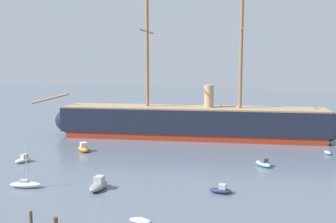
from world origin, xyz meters
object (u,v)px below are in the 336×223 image
object	(u,v)px
motorboat_alongside_stern	(263,163)
motorboat_mid_left	(24,159)
sailboat_foreground_left	(26,184)
dinghy_foreground_right	(140,221)
motorboat_mid_right	(221,190)
motorboat_distant_centre	(222,129)
mooring_piling_nearest	(31,220)
tall_ship	(193,122)
motorboat_near_centre	(99,185)
motorboat_alongside_bow	(83,148)
dinghy_far_right	(328,152)
motorboat_far_left	(83,126)

from	to	relation	value
motorboat_alongside_stern	motorboat_mid_left	bearing A→B (deg)	-161.06
sailboat_foreground_left	dinghy_foreground_right	xyz separation A→B (m)	(19.83, -4.64, -0.19)
motorboat_mid_right	motorboat_distant_centre	size ratio (longest dim) A/B	0.59
dinghy_foreground_right	motorboat_mid_left	bearing A→B (deg)	153.03
sailboat_foreground_left	mooring_piling_nearest	size ratio (longest dim) A/B	2.98
motorboat_mid_left	motorboat_mid_right	distance (m)	35.34
tall_ship	motorboat_distant_centre	size ratio (longest dim) A/B	13.20
motorboat_near_centre	motorboat_alongside_stern	xyz separation A→B (m)	(18.50, 20.42, -0.12)
dinghy_foreground_right	motorboat_alongside_bow	xyz separation A→B (m)	(-25.09, 25.90, 0.33)
motorboat_alongside_stern	dinghy_far_right	xyz separation A→B (m)	(9.53, 13.26, -0.23)
sailboat_foreground_left	motorboat_alongside_stern	bearing A→B (deg)	39.99
mooring_piling_nearest	motorboat_far_left	bearing A→B (deg)	119.65
tall_ship	motorboat_mid_right	xyz separation A→B (m)	(15.56, -33.23, -3.16)
motorboat_alongside_bow	dinghy_far_right	size ratio (longest dim) A/B	1.64
motorboat_near_centre	motorboat_mid_right	size ratio (longest dim) A/B	1.46
motorboat_near_centre	motorboat_mid_left	bearing A→B (deg)	159.46
motorboat_near_centre	tall_ship	bearing A→B (deg)	89.86
dinghy_far_right	motorboat_distant_centre	world-z (taller)	motorboat_distant_centre
motorboat_alongside_stern	motorboat_near_centre	bearing A→B (deg)	-132.18
motorboat_alongside_bow	motorboat_distant_centre	bearing A→B (deg)	58.16
motorboat_mid_left	mooring_piling_nearest	size ratio (longest dim) A/B	1.76
tall_ship	motorboat_distant_centre	distance (m)	11.43
tall_ship	motorboat_mid_right	distance (m)	36.83
motorboat_mid_left	motorboat_alongside_stern	distance (m)	40.28
motorboat_distant_centre	tall_ship	bearing A→B (deg)	-110.69
tall_ship	motorboat_mid_right	size ratio (longest dim) A/B	22.34
motorboat_far_left	motorboat_distant_centre	bearing A→B (deg)	14.27
dinghy_foreground_right	motorboat_far_left	size ratio (longest dim) A/B	0.61
dinghy_foreground_right	dinghy_far_right	bearing A→B (deg)	66.75
dinghy_foreground_right	dinghy_far_right	distance (m)	45.16
motorboat_near_centre	mooring_piling_nearest	bearing A→B (deg)	-88.31
motorboat_mid_right	motorboat_alongside_stern	size ratio (longest dim) A/B	0.87
mooring_piling_nearest	tall_ship	bearing A→B (deg)	90.34
motorboat_alongside_bow	motorboat_distant_centre	world-z (taller)	motorboat_distant_centre
motorboat_alongside_bow	motorboat_far_left	world-z (taller)	motorboat_alongside_bow
sailboat_foreground_left	motorboat_mid_left	size ratio (longest dim) A/B	1.70
sailboat_foreground_left	motorboat_distant_centre	xyz separation A→B (m)	(13.63, 51.66, 0.23)
tall_ship	motorboat_alongside_stern	size ratio (longest dim) A/B	19.40
motorboat_alongside_bow	mooring_piling_nearest	size ratio (longest dim) A/B	2.24
sailboat_foreground_left	motorboat_near_centre	distance (m)	10.14
motorboat_distant_centre	mooring_piling_nearest	distance (m)	62.07
motorboat_alongside_stern	dinghy_far_right	world-z (taller)	motorboat_alongside_stern
sailboat_foreground_left	motorboat_far_left	xyz separation A→B (m)	(-20.33, 43.02, 0.09)
motorboat_alongside_stern	motorboat_distant_centre	distance (m)	31.59
dinghy_foreground_right	dinghy_far_right	xyz separation A→B (m)	(17.83, 41.50, -0.01)
tall_ship	motorboat_alongside_bow	world-z (taller)	tall_ship
sailboat_foreground_left	motorboat_distant_centre	distance (m)	53.43
dinghy_foreground_right	motorboat_distant_centre	xyz separation A→B (m)	(-6.20, 56.30, 0.41)
motorboat_far_left	mooring_piling_nearest	bearing A→B (deg)	-60.35
sailboat_foreground_left	motorboat_distant_centre	bearing A→B (deg)	75.22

